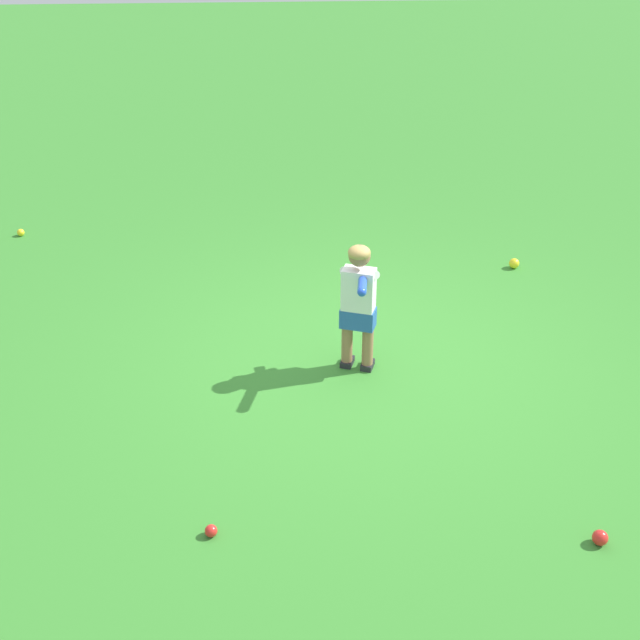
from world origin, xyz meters
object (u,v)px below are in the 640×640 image
Objects in this scene: play_ball_near_batter at (600,538)px; play_ball_behind_batter at (514,263)px; play_ball_by_bucket at (211,531)px; play_ball_far_left at (21,232)px; child_batter at (359,296)px.

play_ball_behind_batter reaches higher than play_ball_near_batter.
play_ball_near_batter is 1.23× the size of play_ball_by_bucket.
play_ball_far_left is (5.04, 4.64, -0.01)m from play_ball_near_batter.
play_ball_behind_batter is (1.77, -1.78, -0.60)m from child_batter.
play_ball_behind_batter reaches higher than play_ball_by_bucket.
play_ball_near_batter is at bearing -137.33° from play_ball_far_left.
child_batter is 11.18× the size of play_ball_near_batter.
play_ball_near_batter reaches higher than play_ball_by_bucket.
child_batter is 2.50m from play_ball_near_batter.
play_ball_far_left is (1.18, 5.18, -0.01)m from play_ball_behind_batter.
play_ball_near_batter is 6.85m from play_ball_far_left.
play_ball_by_bucket is 0.75× the size of play_ball_behind_batter.
play_ball_behind_batter is 1.30× the size of play_ball_far_left.
play_ball_behind_batter is (3.63, -2.88, 0.01)m from play_ball_by_bucket.
play_ball_near_batter is 0.93× the size of play_ball_behind_batter.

